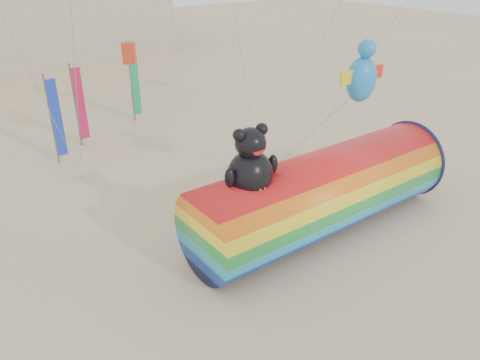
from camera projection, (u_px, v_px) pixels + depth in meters
ground at (252, 247)px, 19.70m from camera, size 160.00×160.00×0.00m
windsock_assembly at (322, 190)px, 20.14m from camera, size 12.58×3.83×5.80m
kite_handler at (332, 177)px, 23.79m from camera, size 0.61×0.40×1.68m
fabric_bundle at (342, 196)px, 23.35m from camera, size 2.62×1.35×0.41m
festival_banners at (93, 101)px, 29.43m from camera, size 7.46×4.39×5.20m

